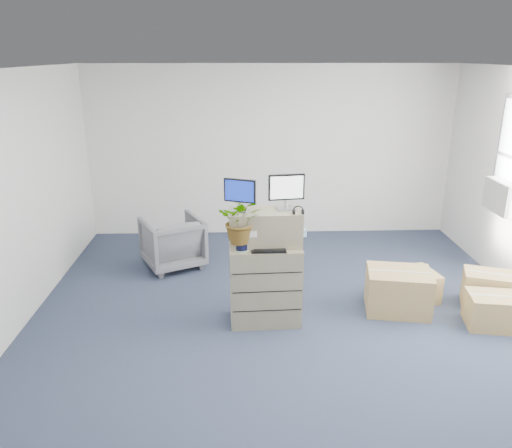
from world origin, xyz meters
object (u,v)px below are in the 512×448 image
(office_chair, at_px, (173,240))
(monitor_left, at_px, (240,193))
(filing_cabinet_lower, at_px, (265,284))
(monitor_right, at_px, (286,190))
(water_bottle, at_px, (271,234))
(potted_plant, at_px, (241,226))
(keyboard, at_px, (269,250))

(office_chair, bearing_deg, monitor_left, 95.83)
(filing_cabinet_lower, bearing_deg, office_chair, 125.32)
(monitor_right, height_order, water_bottle, monitor_right)
(monitor_left, xyz_separation_m, potted_plant, (0.01, -0.15, -0.32))
(filing_cabinet_lower, distance_m, monitor_left, 1.09)
(water_bottle, distance_m, office_chair, 2.12)
(monitor_left, height_order, office_chair, monitor_left)
(potted_plant, height_order, office_chair, potted_plant)
(keyboard, distance_m, water_bottle, 0.25)
(office_chair, bearing_deg, potted_plant, 93.85)
(keyboard, bearing_deg, filing_cabinet_lower, 100.18)
(filing_cabinet_lower, xyz_separation_m, office_chair, (-1.25, 1.61, -0.06))
(filing_cabinet_lower, bearing_deg, keyboard, -82.45)
(keyboard, height_order, water_bottle, water_bottle)
(monitor_right, bearing_deg, office_chair, 126.51)
(water_bottle, bearing_deg, office_chair, 130.55)
(water_bottle, xyz_separation_m, office_chair, (-1.31, 1.54, -0.64))
(office_chair, bearing_deg, water_bottle, 104.50)
(water_bottle, bearing_deg, potted_plant, -151.92)
(monitor_right, relative_size, office_chair, 0.50)
(keyboard, distance_m, office_chair, 2.24)
(monitor_left, relative_size, potted_plant, 0.63)
(filing_cabinet_lower, height_order, water_bottle, water_bottle)
(filing_cabinet_lower, height_order, keyboard, keyboard)
(monitor_right, xyz_separation_m, potted_plant, (-0.50, -0.19, -0.35))
(filing_cabinet_lower, xyz_separation_m, monitor_right, (0.23, 0.08, 1.08))
(potted_plant, distance_m, office_chair, 2.13)
(monitor_left, bearing_deg, monitor_right, 25.70)
(monitor_left, bearing_deg, water_bottle, 25.94)
(monitor_left, xyz_separation_m, office_chair, (-0.97, 1.56, -1.12))
(potted_plant, xyz_separation_m, office_chair, (-0.98, 1.71, -0.79))
(monitor_left, bearing_deg, office_chair, 143.14)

